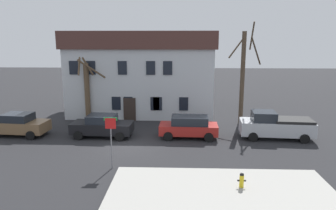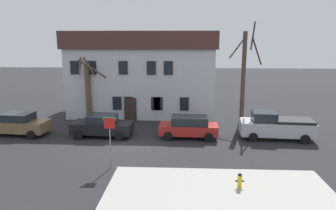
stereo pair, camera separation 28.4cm
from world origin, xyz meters
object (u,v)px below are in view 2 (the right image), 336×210
at_px(fire_hydrant, 240,180).
at_px(pickup_truck_silver, 276,126).
at_px(car_brown_sedan, 19,124).
at_px(tree_bare_near, 88,89).
at_px(building_main, 144,72).
at_px(street_sign_pole, 110,133).
at_px(tree_bare_mid, 244,75).
at_px(car_red_wagon, 189,127).
at_px(car_black_sedan, 102,126).
at_px(bicycle_leaning, 99,120).

bearing_deg(fire_hydrant, pickup_truck_silver, 64.04).
distance_m(car_brown_sedan, pickup_truck_silver, 19.53).
relative_size(tree_bare_near, car_brown_sedan, 1.32).
relative_size(pickup_truck_silver, fire_hydrant, 7.20).
xyz_separation_m(building_main, tree_bare_near, (-4.48, -4.42, -1.12)).
relative_size(tree_bare_near, fire_hydrant, 8.05).
relative_size(pickup_truck_silver, street_sign_pole, 1.79).
distance_m(tree_bare_mid, car_red_wagon, 7.25).
xyz_separation_m(car_red_wagon, street_sign_pole, (-4.56, -5.91, 1.23)).
height_order(car_red_wagon, pickup_truck_silver, pickup_truck_silver).
distance_m(tree_bare_near, car_red_wagon, 10.26).
distance_m(building_main, car_black_sedan, 9.78).
bearing_deg(car_brown_sedan, fire_hydrant, -28.36).
distance_m(car_black_sedan, street_sign_pole, 6.37).
bearing_deg(car_brown_sedan, car_black_sedan, -0.95).
bearing_deg(street_sign_pole, car_brown_sedan, 144.76).
height_order(tree_bare_near, car_red_wagon, tree_bare_near).
relative_size(car_red_wagon, street_sign_pole, 1.46).
xyz_separation_m(car_red_wagon, pickup_truck_silver, (6.45, 0.12, 0.11)).
relative_size(building_main, tree_bare_near, 2.33).
xyz_separation_m(car_black_sedan, street_sign_pole, (2.00, -5.92, 1.24)).
bearing_deg(car_brown_sedan, bicycle_leaning, 32.38).
distance_m(car_red_wagon, street_sign_pole, 7.56).
xyz_separation_m(tree_bare_mid, street_sign_pole, (-9.26, -10.24, -2.19)).
height_order(building_main, street_sign_pole, building_main).
relative_size(tree_bare_mid, car_black_sedan, 1.87).
height_order(pickup_truck_silver, bicycle_leaning, pickup_truck_silver).
distance_m(car_brown_sedan, car_black_sedan, 6.53).
bearing_deg(fire_hydrant, tree_bare_mid, 79.52).
height_order(tree_bare_mid, pickup_truck_silver, tree_bare_mid).
distance_m(building_main, pickup_truck_silver, 14.40).
bearing_deg(car_black_sedan, tree_bare_near, 117.45).
height_order(building_main, bicycle_leaning, building_main).
distance_m(tree_bare_mid, car_black_sedan, 12.54).
bearing_deg(tree_bare_near, building_main, 44.60).
distance_m(tree_bare_near, fire_hydrant, 17.28).
bearing_deg(car_red_wagon, street_sign_pole, -127.63).
distance_m(car_black_sedan, pickup_truck_silver, 13.01).
relative_size(car_brown_sedan, car_black_sedan, 0.99).
distance_m(car_brown_sedan, street_sign_pole, 10.51).
relative_size(pickup_truck_silver, bicycle_leaning, 3.22).
distance_m(car_red_wagon, pickup_truck_silver, 6.45).
bearing_deg(car_red_wagon, bicycle_leaning, 155.70).
bearing_deg(building_main, fire_hydrant, -68.36).
xyz_separation_m(building_main, fire_hydrant, (6.84, -17.24, -3.54)).
bearing_deg(tree_bare_near, car_black_sedan, -62.55).
xyz_separation_m(car_brown_sedan, bicycle_leaning, (5.34, 3.38, -0.50)).
bearing_deg(tree_bare_near, car_red_wagon, -27.19).
distance_m(tree_bare_mid, car_brown_sedan, 18.60).
height_order(tree_bare_near, pickup_truck_silver, tree_bare_near).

